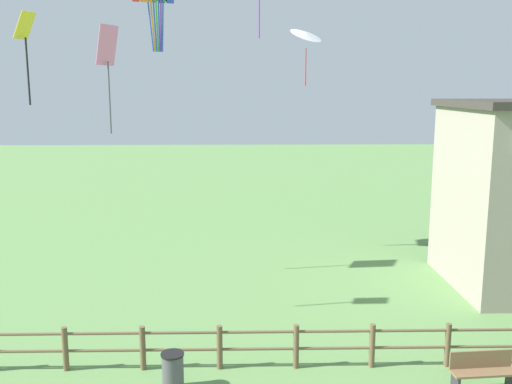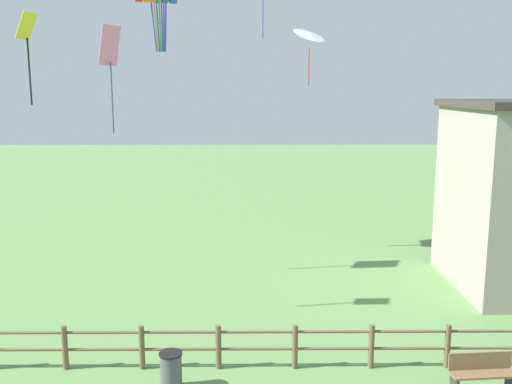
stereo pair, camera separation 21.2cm
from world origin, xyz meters
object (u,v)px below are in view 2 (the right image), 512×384
kite_yellow_diamond (27,42)px  trash_bin (171,371)px  kite_pink_diamond (110,56)px  park_bench_by_building (482,372)px  kite_white_delta (309,35)px

kite_yellow_diamond → trash_bin: bearing=-42.1°
trash_bin → kite_pink_diamond: 10.82m
park_bench_by_building → kite_white_delta: (-2.76, 11.63, 8.19)m
park_bench_by_building → kite_white_delta: size_ratio=0.63×
trash_bin → kite_white_delta: bearing=70.4°
trash_bin → kite_yellow_diamond: 9.17m
trash_bin → kite_yellow_diamond: kite_yellow_diamond is taller
kite_white_delta → kite_yellow_diamond: 11.29m
park_bench_by_building → trash_bin: size_ratio=1.69×
park_bench_by_building → kite_yellow_diamond: size_ratio=0.61×
kite_pink_diamond → kite_yellow_diamond: kite_pink_diamond is taller
park_bench_by_building → kite_white_delta: 14.49m
kite_white_delta → kite_yellow_diamond: size_ratio=0.98×
park_bench_by_building → trash_bin: park_bench_by_building is taller
park_bench_by_building → kite_pink_diamond: bearing=141.4°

